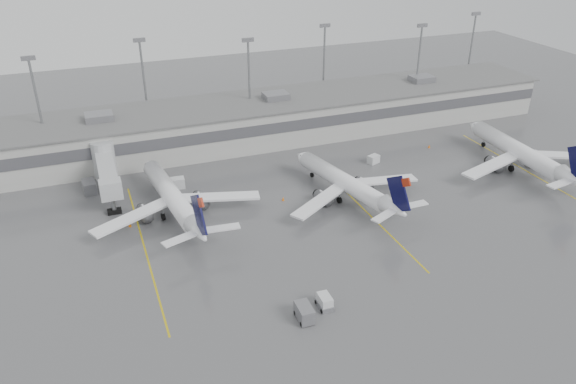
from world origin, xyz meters
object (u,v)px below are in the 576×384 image
object	(u,v)px
jet_mid_right	(347,183)
baggage_tug	(325,303)
jet_mid_left	(174,198)
jet_far_right	(522,153)

from	to	relation	value
jet_mid_right	baggage_tug	distance (m)	28.91
jet_mid_left	baggage_tug	xyz separation A→B (m)	(12.92, -29.25, -2.41)
jet_mid_left	jet_far_right	xyz separation A→B (m)	(63.42, -5.48, 0.15)
jet_far_right	baggage_tug	bearing A→B (deg)	-152.16
jet_mid_right	jet_mid_left	bearing A→B (deg)	157.48
jet_mid_left	jet_mid_right	bearing A→B (deg)	-16.31
jet_mid_right	baggage_tug	world-z (taller)	jet_mid_right
jet_mid_left	baggage_tug	world-z (taller)	jet_mid_left
jet_mid_left	jet_far_right	distance (m)	63.65
baggage_tug	jet_mid_left	bearing A→B (deg)	115.13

